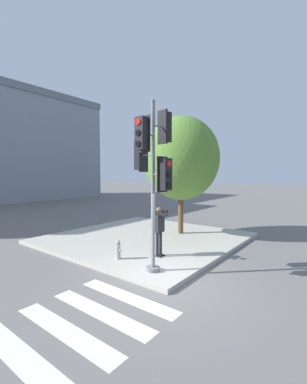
{
  "coord_description": "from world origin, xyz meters",
  "views": [
    {
      "loc": [
        -5.73,
        -4.07,
        3.07
      ],
      "look_at": [
        0.54,
        0.75,
        2.53
      ],
      "focal_mm": 24.0,
      "sensor_mm": 36.0,
      "label": 1
    }
  ],
  "objects": [
    {
      "name": "person_photographer",
      "position": [
        1.53,
        1.26,
        1.22
      ],
      "size": [
        0.5,
        0.53,
        1.76
      ],
      "color": "black",
      "rests_on": "sidewalk_corner"
    },
    {
      "name": "street_tree",
      "position": [
        5.07,
        2.53,
        3.84
      ],
      "size": [
        3.69,
        3.69,
        5.73
      ],
      "color": "brown",
      "rests_on": "sidewalk_corner"
    },
    {
      "name": "traffic_signal_pole",
      "position": [
        0.27,
        0.56,
        3.47
      ],
      "size": [
        1.32,
        1.32,
        5.12
      ],
      "color": "slate",
      "rests_on": "sidewalk_corner"
    },
    {
      "name": "sidewalk_corner",
      "position": [
        3.5,
        3.5,
        0.07
      ],
      "size": [
        8.0,
        8.0,
        0.15
      ],
      "color": "#ADA89E",
      "rests_on": "ground_plane"
    },
    {
      "name": "building_right",
      "position": [
        10.11,
        28.38,
        6.36
      ],
      "size": [
        16.21,
        9.71,
        12.7
      ],
      "color": "gray",
      "rests_on": "ground_plane"
    },
    {
      "name": "fire_hydrant",
      "position": [
        0.41,
        2.2,
        0.48
      ],
      "size": [
        0.17,
        0.23,
        0.66
      ],
      "color": "#99999E",
      "rests_on": "sidewalk_corner"
    },
    {
      "name": "ground_plane",
      "position": [
        0.0,
        0.0,
        0.0
      ],
      "size": [
        160.0,
        160.0,
        0.0
      ],
      "primitive_type": "plane",
      "color": "slate"
    }
  ]
}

